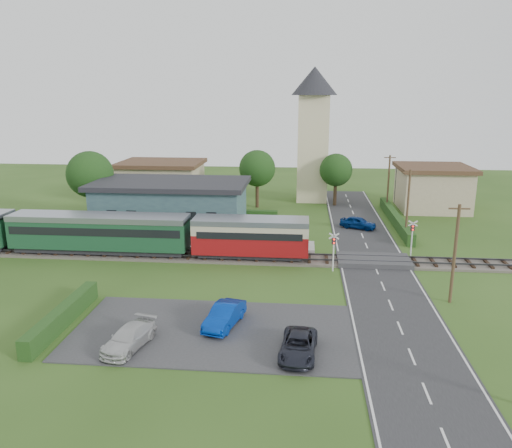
# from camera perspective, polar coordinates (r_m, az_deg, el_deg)

# --- Properties ---
(ground) EXTENTS (120.00, 120.00, 0.00)m
(ground) POSITION_cam_1_polar(r_m,az_deg,el_deg) (42.05, -0.05, -4.95)
(ground) COLOR #2D4C19
(railway_track) EXTENTS (76.00, 3.20, 0.49)m
(railway_track) POSITION_cam_1_polar(r_m,az_deg,el_deg) (43.89, 0.20, -3.94)
(railway_track) COLOR #4C443D
(railway_track) RESTS_ON ground
(road) EXTENTS (6.00, 70.00, 0.05)m
(road) POSITION_cam_1_polar(r_m,az_deg,el_deg) (42.33, 13.61, -5.21)
(road) COLOR #28282B
(road) RESTS_ON ground
(car_park) EXTENTS (17.00, 9.00, 0.08)m
(car_park) POSITION_cam_1_polar(r_m,az_deg,el_deg) (31.26, -4.99, -12.10)
(car_park) COLOR #333335
(car_park) RESTS_ON ground
(crossing_deck) EXTENTS (6.20, 3.40, 0.45)m
(crossing_deck) POSITION_cam_1_polar(r_m,az_deg,el_deg) (44.13, 13.28, -4.09)
(crossing_deck) COLOR #333335
(crossing_deck) RESTS_ON ground
(platform) EXTENTS (30.00, 3.00, 0.45)m
(platform) POSITION_cam_1_polar(r_m,az_deg,el_deg) (48.73, -11.25, -2.20)
(platform) COLOR gray
(platform) RESTS_ON ground
(equipment_hut) EXTENTS (2.30, 2.30, 2.55)m
(equipment_hut) POSITION_cam_1_polar(r_m,az_deg,el_deg) (51.18, -19.95, -0.23)
(equipment_hut) COLOR beige
(equipment_hut) RESTS_ON platform
(station_building) EXTENTS (16.00, 9.00, 5.30)m
(station_building) POSITION_cam_1_polar(r_m,az_deg,el_deg) (53.51, -9.63, 2.11)
(station_building) COLOR #324C55
(station_building) RESTS_ON ground
(train) EXTENTS (43.20, 2.90, 3.40)m
(train) POSITION_cam_1_polar(r_m,az_deg,el_deg) (48.03, -20.93, -0.72)
(train) COLOR #232328
(train) RESTS_ON ground
(church_tower) EXTENTS (6.00, 6.00, 17.60)m
(church_tower) POSITION_cam_1_polar(r_m,az_deg,el_deg) (67.57, 6.58, 11.22)
(church_tower) COLOR beige
(church_tower) RESTS_ON ground
(house_west) EXTENTS (10.80, 8.80, 5.50)m
(house_west) POSITION_cam_1_polar(r_m,az_deg,el_deg) (68.07, -10.71, 4.79)
(house_west) COLOR tan
(house_west) RESTS_ON ground
(house_east) EXTENTS (8.80, 8.80, 5.50)m
(house_east) POSITION_cam_1_polar(r_m,az_deg,el_deg) (66.45, 19.52, 3.97)
(house_east) COLOR tan
(house_east) RESTS_ON ground
(hedge_carpark) EXTENTS (0.80, 9.00, 1.20)m
(hedge_carpark) POSITION_cam_1_polar(r_m,az_deg,el_deg) (33.95, -21.24, -9.81)
(hedge_carpark) COLOR #193814
(hedge_carpark) RESTS_ON ground
(hedge_roadside) EXTENTS (0.80, 18.00, 1.20)m
(hedge_roadside) POSITION_cam_1_polar(r_m,az_deg,el_deg) (58.00, 15.62, 0.61)
(hedge_roadside) COLOR #193814
(hedge_roadside) RESTS_ON ground
(hedge_station) EXTENTS (22.00, 0.80, 1.30)m
(hedge_station) POSITION_cam_1_polar(r_m,az_deg,el_deg) (58.22, -8.42, 1.10)
(hedge_station) COLOR #193814
(hedge_station) RESTS_ON ground
(tree_a) EXTENTS (5.20, 5.20, 8.00)m
(tree_a) POSITION_cam_1_polar(r_m,az_deg,el_deg) (59.14, -18.44, 5.39)
(tree_a) COLOR #332316
(tree_a) RESTS_ON ground
(tree_b) EXTENTS (4.60, 4.60, 7.34)m
(tree_b) POSITION_cam_1_polar(r_m,az_deg,el_deg) (63.37, 0.14, 6.37)
(tree_b) COLOR #332316
(tree_b) RESTS_ON ground
(tree_c) EXTENTS (4.20, 4.20, 6.78)m
(tree_c) POSITION_cam_1_polar(r_m,az_deg,el_deg) (65.27, 9.13, 6.10)
(tree_c) COLOR #332316
(tree_c) RESTS_ON ground
(utility_pole_b) EXTENTS (1.40, 0.22, 7.00)m
(utility_pole_b) POSITION_cam_1_polar(r_m,az_deg,el_deg) (36.55, 21.77, -3.06)
(utility_pole_b) COLOR #473321
(utility_pole_b) RESTS_ON ground
(utility_pole_c) EXTENTS (1.40, 0.22, 7.00)m
(utility_pole_c) POSITION_cam_1_polar(r_m,az_deg,el_deg) (51.60, 16.97, 2.27)
(utility_pole_c) COLOR #473321
(utility_pole_c) RESTS_ON ground
(utility_pole_d) EXTENTS (1.40, 0.22, 7.00)m
(utility_pole_d) POSITION_cam_1_polar(r_m,az_deg,el_deg) (63.20, 14.89, 4.58)
(utility_pole_d) COLOR #473321
(utility_pole_d) RESTS_ON ground
(crossing_signal_near) EXTENTS (0.84, 0.28, 3.28)m
(crossing_signal_near) POSITION_cam_1_polar(r_m,az_deg,el_deg) (40.90, 8.87, -2.53)
(crossing_signal_near) COLOR silver
(crossing_signal_near) RESTS_ON ground
(crossing_signal_far) EXTENTS (0.84, 0.28, 3.28)m
(crossing_signal_far) POSITION_cam_1_polar(r_m,az_deg,el_deg) (46.48, 17.43, -0.96)
(crossing_signal_far) COLOR silver
(crossing_signal_far) RESTS_ON ground
(streetlamp_west) EXTENTS (0.30, 0.30, 5.15)m
(streetlamp_west) POSITION_cam_1_polar(r_m,az_deg,el_deg) (65.73, -17.81, 4.22)
(streetlamp_west) COLOR #3F3F47
(streetlamp_west) RESTS_ON ground
(streetlamp_east) EXTENTS (0.30, 0.30, 5.15)m
(streetlamp_east) POSITION_cam_1_polar(r_m,az_deg,el_deg) (68.46, 15.69, 4.76)
(streetlamp_east) COLOR #3F3F47
(streetlamp_east) RESTS_ON ground
(car_on_road) EXTENTS (4.12, 3.00, 1.31)m
(car_on_road) POSITION_cam_1_polar(r_m,az_deg,el_deg) (54.80, 11.59, 0.17)
(car_on_road) COLOR navy
(car_on_road) RESTS_ON road
(car_park_blue) EXTENTS (2.37, 4.35, 1.36)m
(car_park_blue) POSITION_cam_1_polar(r_m,az_deg,el_deg) (31.53, -3.62, -10.38)
(car_park_blue) COLOR #032C97
(car_park_blue) RESTS_ON car_park
(car_park_silver) EXTENTS (2.59, 4.45, 1.21)m
(car_park_silver) POSITION_cam_1_polar(r_m,az_deg,el_deg) (29.89, -14.32, -12.46)
(car_park_silver) COLOR silver
(car_park_silver) RESTS_ON car_park
(car_park_dark) EXTENTS (2.24, 4.30, 1.16)m
(car_park_dark) POSITION_cam_1_polar(r_m,az_deg,el_deg) (28.31, 4.86, -13.70)
(car_park_dark) COLOR black
(car_park_dark) RESTS_ON car_park
(pedestrian_near) EXTENTS (0.61, 0.46, 1.51)m
(pedestrian_near) POSITION_cam_1_polar(r_m,az_deg,el_deg) (46.07, -1.02, -1.63)
(pedestrian_near) COLOR gray
(pedestrian_near) RESTS_ON platform
(pedestrian_far) EXTENTS (0.76, 0.94, 1.85)m
(pedestrian_far) POSITION_cam_1_polar(r_m,az_deg,el_deg) (50.05, -18.67, -0.89)
(pedestrian_far) COLOR gray
(pedestrian_far) RESTS_ON platform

